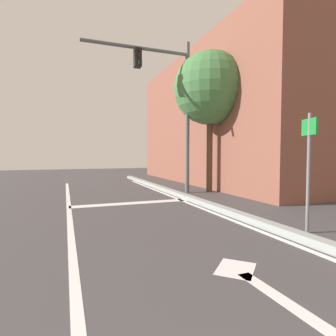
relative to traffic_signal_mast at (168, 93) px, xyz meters
name	(u,v)px	position (x,y,z in m)	size (l,w,h in m)	color
lane_line_center	(72,248)	(-3.47, -4.97, -3.68)	(0.12, 20.00, 0.01)	silver
lane_line_curbside	(250,227)	(-0.14, -4.97, -3.68)	(0.12, 20.00, 0.01)	silver
stop_bar	(131,203)	(-1.73, -1.50, -3.68)	(3.48, 0.40, 0.01)	silver
lane_arrow_stem	(287,303)	(-1.55, -7.37, -3.68)	(0.16, 1.40, 0.01)	silver
lane_arrow_head	(236,269)	(-1.55, -6.52, -3.68)	(0.56, 0.44, 0.01)	silver
curb_strip	(261,223)	(0.11, -4.97, -3.62)	(0.24, 24.00, 0.14)	#949C9A
traffic_signal_mast	(168,93)	(0.00, 0.00, 0.00)	(3.89, 0.34, 5.59)	#575E5E
street_sign_post	(309,155)	(0.60, -5.64, -2.25)	(0.16, 0.43, 2.19)	slate
roadside_tree	(210,89)	(1.65, -0.14, 0.25)	(2.75, 2.75, 5.33)	brown
building_block	(283,124)	(8.28, 3.07, -0.46)	(12.53, 13.00, 6.45)	brown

